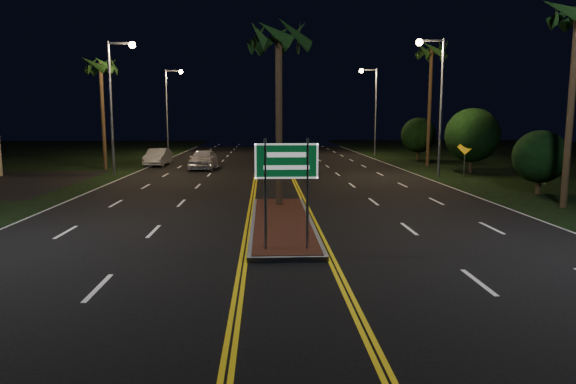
{
  "coord_description": "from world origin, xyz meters",
  "views": [
    {
      "loc": [
        -0.61,
        -11.65,
        3.9
      ],
      "look_at": [
        0.02,
        2.21,
        1.9
      ],
      "focal_mm": 32.0,
      "sensor_mm": 36.0,
      "label": 1
    }
  ],
  "objects": [
    {
      "name": "warning_sign",
      "position": [
        13.0,
        22.65,
        1.62
      ],
      "size": [
        0.97,
        0.45,
        2.49
      ],
      "rotation": [
        0.0,
        0.0,
        -0.41
      ],
      "color": "gray",
      "rests_on": "ground"
    },
    {
      "name": "median_island",
      "position": [
        0.0,
        7.0,
        0.08
      ],
      "size": [
        2.25,
        10.25,
        0.17
      ],
      "color": "gray",
      "rests_on": "ground"
    },
    {
      "name": "shrub_near",
      "position": [
        13.5,
        14.0,
        1.95
      ],
      "size": [
        2.7,
        2.7,
        3.3
      ],
      "color": "#382819",
      "rests_on": "ground"
    },
    {
      "name": "palm_left_far",
      "position": [
        -12.8,
        28.0,
        7.75
      ],
      "size": [
        2.4,
        2.4,
        8.8
      ],
      "color": "#382819",
      "rests_on": "ground"
    },
    {
      "name": "streetlight_left_mid",
      "position": [
        -10.61,
        24.0,
        5.66
      ],
      "size": [
        1.91,
        0.44,
        9.0
      ],
      "color": "gray",
      "rests_on": "ground"
    },
    {
      "name": "palm_median",
      "position": [
        0.0,
        10.5,
        7.28
      ],
      "size": [
        2.4,
        2.4,
        8.3
      ],
      "color": "#382819",
      "rests_on": "ground"
    },
    {
      "name": "car_near",
      "position": [
        -5.36,
        28.04,
        0.91
      ],
      "size": [
        2.57,
        5.55,
        1.82
      ],
      "primitive_type": "imported",
      "rotation": [
        0.0,
        0.0,
        -0.04
      ],
      "color": "silver",
      "rests_on": "ground"
    },
    {
      "name": "ground",
      "position": [
        0.0,
        0.0,
        0.0
      ],
      "size": [
        120.0,
        120.0,
        0.0
      ],
      "primitive_type": "plane",
      "color": "black",
      "rests_on": "ground"
    },
    {
      "name": "shrub_mid",
      "position": [
        14.0,
        24.0,
        2.73
      ],
      "size": [
        3.78,
        3.78,
        4.62
      ],
      "color": "#382819",
      "rests_on": "ground"
    },
    {
      "name": "palm_right_far",
      "position": [
        12.8,
        30.0,
        9.14
      ],
      "size": [
        2.4,
        2.4,
        10.3
      ],
      "color": "#382819",
      "rests_on": "ground"
    },
    {
      "name": "shrub_far",
      "position": [
        13.8,
        36.0,
        2.34
      ],
      "size": [
        3.24,
        3.24,
        3.96
      ],
      "color": "#382819",
      "rests_on": "ground"
    },
    {
      "name": "highway_sign",
      "position": [
        0.0,
        2.8,
        2.4
      ],
      "size": [
        1.8,
        0.08,
        3.2
      ],
      "color": "gray",
      "rests_on": "ground"
    },
    {
      "name": "streetlight_left_far",
      "position": [
        -10.61,
        44.0,
        5.66
      ],
      "size": [
        1.91,
        0.44,
        9.0
      ],
      "color": "gray",
      "rests_on": "ground"
    },
    {
      "name": "streetlight_right_far",
      "position": [
        10.61,
        42.0,
        5.66
      ],
      "size": [
        1.91,
        0.44,
        9.0
      ],
      "color": "gray",
      "rests_on": "ground"
    },
    {
      "name": "car_far",
      "position": [
        -9.5,
        31.33,
        0.82
      ],
      "size": [
        2.29,
        5.01,
        1.65
      ],
      "primitive_type": "imported",
      "rotation": [
        0.0,
        0.0,
        -0.04
      ],
      "color": "silver",
      "rests_on": "ground"
    },
    {
      "name": "streetlight_right_mid",
      "position": [
        10.61,
        22.0,
        5.66
      ],
      "size": [
        1.91,
        0.44,
        9.0
      ],
      "color": "gray",
      "rests_on": "ground"
    }
  ]
}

